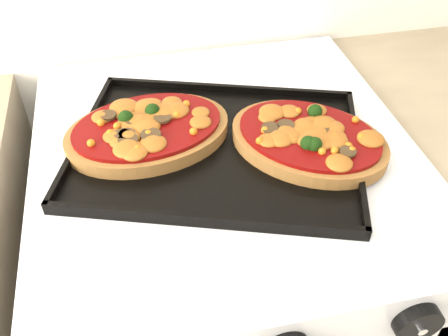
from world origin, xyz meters
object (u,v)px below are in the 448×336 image
object	(u,v)px
stove	(224,302)
pizza_right	(309,138)
pizza_left	(148,129)
baking_tray	(217,146)

from	to	relation	value
stove	pizza_right	distance (m)	0.50
pizza_left	pizza_right	bearing A→B (deg)	-17.07
baking_tray	pizza_right	distance (m)	0.14
stove	pizza_left	xyz separation A→B (m)	(-0.12, 0.02, 0.48)
stove	pizza_right	size ratio (longest dim) A/B	3.78
baking_tray	pizza_right	bearing A→B (deg)	6.22
pizza_right	pizza_left	bearing A→B (deg)	162.93
stove	pizza_left	bearing A→B (deg)	171.10
pizza_left	baking_tray	bearing A→B (deg)	-22.91
baking_tray	pizza_left	xyz separation A→B (m)	(-0.10, 0.04, 0.02)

